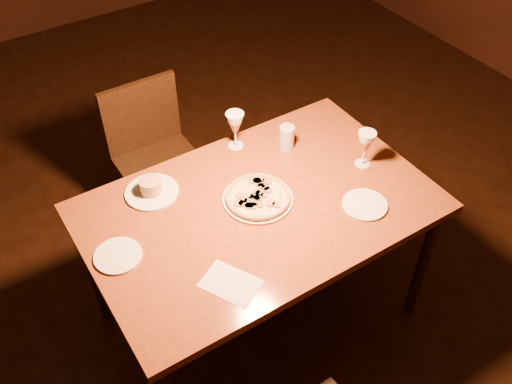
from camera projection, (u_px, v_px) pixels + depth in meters
floor at (234, 322)px, 2.89m from camera, size 7.00×7.00×0.00m
dining_table at (259, 216)px, 2.44m from camera, size 1.46×0.94×0.78m
chair_far at (155, 154)px, 3.07m from camera, size 0.43×0.43×0.87m
pizza_plate at (258, 197)px, 2.41m from camera, size 0.30×0.30×0.03m
ramekin_saucer at (151, 189)px, 2.43m from camera, size 0.23×0.23×0.07m
wine_glass_far at (235, 130)px, 2.61m from camera, size 0.08×0.08×0.19m
wine_glass_right at (365, 149)px, 2.52m from camera, size 0.08×0.08×0.18m
water_tumbler at (287, 137)px, 2.63m from camera, size 0.07×0.07×0.12m
side_plate_left at (118, 256)px, 2.19m from camera, size 0.19×0.19×0.01m
side_plate_near at (365, 205)px, 2.39m from camera, size 0.19×0.19×0.01m
menu_card at (231, 284)px, 2.10m from camera, size 0.23×0.25×0.00m
pendant_light at (260, 27)px, 1.83m from camera, size 0.12×0.12×0.12m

